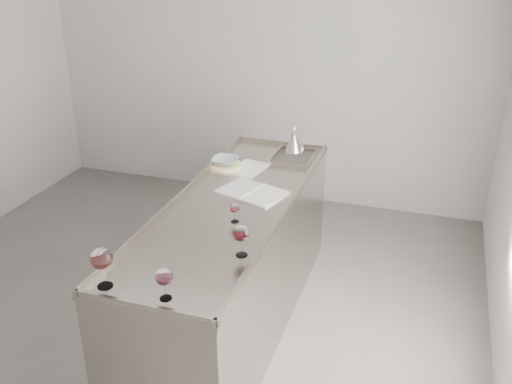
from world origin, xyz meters
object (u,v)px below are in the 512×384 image
(counter, at_px, (233,265))
(wine_glass_middle, at_px, (164,277))
(wine_glass_small, at_px, (235,209))
(wine_glass_left, at_px, (102,259))
(ceramic_bowl, at_px, (226,161))
(wine_funnel, at_px, (294,143))
(wine_glass_right, at_px, (241,234))
(notebook, at_px, (252,192))

(counter, distance_m, wine_glass_middle, 1.23)
(counter, bearing_deg, wine_glass_middle, -86.76)
(counter, distance_m, wine_glass_small, 0.61)
(counter, bearing_deg, wine_glass_small, -65.09)
(wine_glass_left, distance_m, ceramic_bowl, 1.68)
(ceramic_bowl, bearing_deg, wine_funnel, 50.17)
(wine_glass_left, bearing_deg, ceramic_bowl, 89.88)
(wine_glass_left, height_order, wine_glass_middle, wine_glass_left)
(wine_glass_small, bearing_deg, wine_glass_middle, -92.88)
(wine_glass_left, height_order, wine_glass_small, wine_glass_left)
(counter, bearing_deg, wine_glass_right, -64.79)
(ceramic_bowl, bearing_deg, wine_glass_middle, -78.78)
(counter, xyz_separation_m, wine_glass_left, (-0.28, -1.08, 0.62))
(counter, relative_size, wine_glass_small, 19.15)
(wine_glass_small, xyz_separation_m, ceramic_bowl, (-0.38, 0.82, -0.04))
(wine_glass_left, relative_size, wine_glass_right, 1.16)
(wine_glass_left, height_order, notebook, wine_glass_left)
(counter, relative_size, wine_glass_middle, 14.07)
(notebook, height_order, ceramic_bowl, ceramic_bowl)
(wine_glass_left, xyz_separation_m, wine_funnel, (0.41, 2.16, -0.09))
(wine_glass_right, distance_m, ceramic_bowl, 1.30)
(wine_glass_right, xyz_separation_m, ceramic_bowl, (-0.55, 1.18, -0.09))
(counter, height_order, notebook, counter)
(ceramic_bowl, bearing_deg, wine_glass_small, -65.40)
(wine_glass_right, relative_size, wine_funnel, 0.83)
(wine_glass_middle, height_order, ceramic_bowl, wine_glass_middle)
(wine_glass_middle, relative_size, ceramic_bowl, 0.86)
(wine_glass_left, distance_m, wine_glass_middle, 0.34)
(counter, distance_m, ceramic_bowl, 0.83)
(wine_glass_small, relative_size, ceramic_bowl, 0.63)
(counter, relative_size, ceramic_bowl, 12.13)
(wine_glass_small, xyz_separation_m, notebook, (-0.03, 0.43, -0.08))
(wine_glass_left, relative_size, wine_glass_small, 1.74)
(notebook, bearing_deg, counter, -90.47)
(wine_funnel, bearing_deg, counter, -96.91)
(wine_glass_middle, xyz_separation_m, wine_funnel, (0.07, 2.16, -0.05))
(wine_glass_small, bearing_deg, ceramic_bowl, 114.60)
(wine_glass_right, bearing_deg, ceramic_bowl, 114.84)
(wine_glass_small, height_order, notebook, wine_glass_small)
(counter, xyz_separation_m, wine_glass_right, (0.27, -0.58, 0.60))
(wine_glass_middle, height_order, wine_glass_small, wine_glass_middle)
(wine_glass_small, bearing_deg, counter, 114.91)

